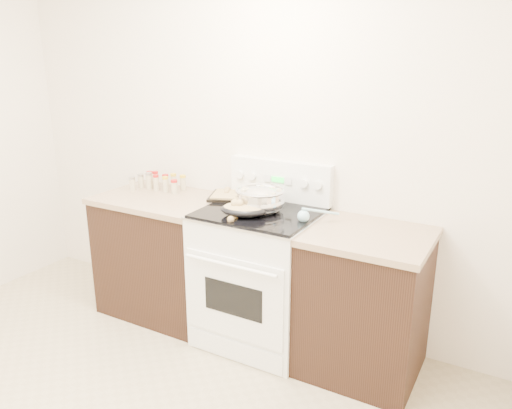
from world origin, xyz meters
The scene contains 10 objects.
room_shell centered at (0.00, 0.00, 1.70)m, with size 4.10×3.60×2.75m.
counter_left centered at (-0.48, 1.43, 0.46)m, with size 0.93×0.67×0.92m.
counter_right centered at (1.08, 1.43, 0.46)m, with size 0.73×0.67×0.92m.
kitchen_range centered at (0.35, 1.42, 0.49)m, with size 0.78×0.73×1.22m.
mixing_bowl centered at (0.35, 1.42, 1.02)m, with size 0.35×0.35×0.19m.
roasting_pan centered at (0.31, 1.28, 0.99)m, with size 0.35×0.29×0.11m.
baking_sheet centered at (0.08, 1.61, 0.96)m, with size 0.48×0.41×0.06m.
wooden_spoon centered at (0.30, 1.19, 0.95)m, with size 0.04×0.26×0.04m.
blue_ladle centered at (0.69, 1.39, 0.98)m, with size 0.22×0.20×0.09m.
spice_jars centered at (-0.63, 1.57, 0.98)m, with size 0.39×0.24×0.13m.
Camera 1 is at (1.85, -1.29, 1.95)m, focal length 35.00 mm.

